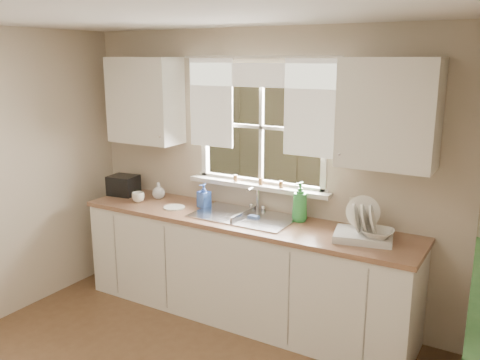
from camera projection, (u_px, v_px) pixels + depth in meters
The scene contains 19 objects.
room_walls at pixel (82, 245), 2.80m from camera, with size 3.62×4.02×2.50m.
ceiling at pixel (74, 6), 2.56m from camera, with size 3.60×4.00×0.02m, color silver.
window at pixel (260, 146), 4.47m from camera, with size 1.38×0.16×1.06m.
curtains at pixel (258, 95), 4.33m from camera, with size 1.50×0.03×0.81m.
base_cabinets at pixel (242, 269), 4.45m from camera, with size 3.00×0.62×0.87m, color white.
countertop at pixel (242, 220), 4.35m from camera, with size 3.04×0.65×0.04m, color #8E6347.
upper_cabinet_left at pixel (145, 100), 4.81m from camera, with size 0.70×0.33×0.80m, color white.
upper_cabinet_right at pixel (389, 114), 3.67m from camera, with size 0.70×0.33×0.80m, color white.
wall_outlet at pixel (354, 205), 4.12m from camera, with size 0.08×0.01×0.12m, color beige.
sill_jars at pixel (259, 181), 4.49m from camera, with size 0.50×0.04×0.06m.
sink at pixel (244, 225), 4.38m from camera, with size 0.88×0.52×0.40m.
dish_rack at pixel (364, 231), 3.82m from camera, with size 0.49×0.41×0.30m.
bowl at pixel (378, 233), 3.71m from camera, with size 0.23×0.23×0.06m, color silver.
soap_bottle_a at pixel (300, 202), 4.22m from camera, with size 0.13×0.13×0.34m, color green.
soap_bottle_b at pixel (204, 196), 4.63m from camera, with size 0.10×0.10×0.22m, color #3057B5.
soap_bottle_c at pixel (159, 191), 4.92m from camera, with size 0.12×0.12×0.16m, color beige.
saucer at pixel (174, 207), 4.62m from camera, with size 0.20×0.20×0.01m, color white.
cup at pixel (138, 197), 4.81m from camera, with size 0.12×0.12×0.09m, color white.
black_appliance at pixel (123, 185), 5.06m from camera, with size 0.26×0.23×0.19m, color black.
Camera 1 is at (2.09, -1.89, 2.25)m, focal length 38.00 mm.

